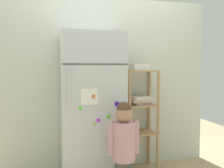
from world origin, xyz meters
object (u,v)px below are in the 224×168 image
(pantry_shelf_unit, at_px, (140,110))
(fruit_bin, at_px, (139,67))
(refrigerator, at_px, (92,107))
(child_standing, at_px, (124,141))

(pantry_shelf_unit, bearing_deg, fruit_bin, -158.10)
(refrigerator, xyz_separation_m, fruit_bin, (0.63, 0.12, 0.46))
(refrigerator, relative_size, pantry_shelf_unit, 1.33)
(refrigerator, distance_m, child_standing, 0.63)
(refrigerator, bearing_deg, pantry_shelf_unit, 11.26)
(refrigerator, distance_m, pantry_shelf_unit, 0.66)
(refrigerator, height_order, pantry_shelf_unit, refrigerator)
(child_standing, height_order, fruit_bin, fruit_bin)
(refrigerator, xyz_separation_m, pantry_shelf_unit, (0.64, 0.13, -0.08))
(child_standing, bearing_deg, pantry_shelf_unit, 57.73)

